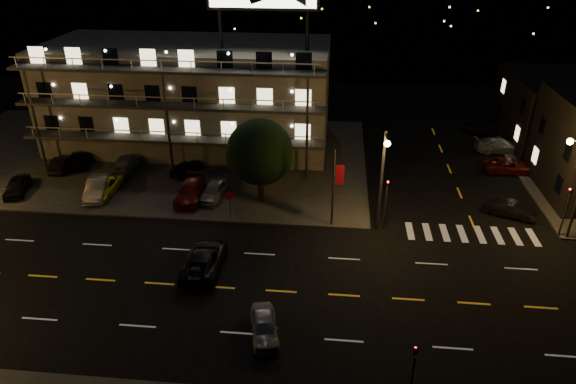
# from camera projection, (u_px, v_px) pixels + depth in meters

# --- Properties ---
(ground) EXTENTS (140.00, 140.00, 0.00)m
(ground) POSITION_uv_depth(u_px,v_px,m) (250.00, 289.00, 32.92)
(ground) COLOR black
(ground) RESTS_ON ground
(curb_nw) EXTENTS (44.00, 24.00, 0.15)m
(curb_nw) POSITION_uv_depth(u_px,v_px,m) (146.00, 156.00, 51.75)
(curb_nw) COLOR #323230
(curb_nw) RESTS_ON ground
(motel) EXTENTS (28.00, 13.80, 18.10)m
(motel) POSITION_uv_depth(u_px,v_px,m) (191.00, 95.00, 52.37)
(motel) COLOR #9C9888
(motel) RESTS_ON ground
(streetlight_nc) EXTENTS (0.44, 1.92, 8.00)m
(streetlight_nc) POSITION_uv_depth(u_px,v_px,m) (383.00, 172.00, 36.88)
(streetlight_nc) COLOR #2D2D30
(streetlight_nc) RESTS_ON ground
(signal_nw) EXTENTS (0.20, 0.27, 4.60)m
(signal_nw) POSITION_uv_depth(u_px,v_px,m) (386.00, 198.00, 38.44)
(signal_nw) COLOR #2D2D30
(signal_nw) RESTS_ON ground
(signal_sw) EXTENTS (0.20, 0.27, 4.60)m
(signal_sw) POSITION_uv_depth(u_px,v_px,m) (412.00, 374.00, 23.45)
(signal_sw) COLOR #2D2D30
(signal_sw) RESTS_ON ground
(signal_ne) EXTENTS (0.27, 0.20, 4.60)m
(signal_ne) POSITION_uv_depth(u_px,v_px,m) (567.00, 207.00, 37.30)
(signal_ne) COLOR #2D2D30
(signal_ne) RESTS_ON ground
(banner_north) EXTENTS (0.83, 0.16, 6.40)m
(banner_north) POSITION_uv_depth(u_px,v_px,m) (334.00, 186.00, 38.29)
(banner_north) COLOR #2D2D30
(banner_north) RESTS_ON ground
(stop_sign) EXTENTS (0.91, 0.11, 2.61)m
(stop_sign) POSITION_uv_depth(u_px,v_px,m) (230.00, 200.00, 39.95)
(stop_sign) COLOR #2D2D30
(stop_sign) RESTS_ON ground
(tree) EXTENTS (5.62, 5.41, 7.07)m
(tree) POSITION_uv_depth(u_px,v_px,m) (259.00, 154.00, 41.42)
(tree) COLOR black
(tree) RESTS_ON curb_nw
(lot_car_0) EXTENTS (2.61, 4.26, 1.36)m
(lot_car_0) POSITION_uv_depth(u_px,v_px,m) (17.00, 186.00, 44.12)
(lot_car_0) COLOR black
(lot_car_0) RESTS_ON curb_nw
(lot_car_1) EXTENTS (2.47, 4.78, 1.50)m
(lot_car_1) POSITION_uv_depth(u_px,v_px,m) (97.00, 188.00, 43.67)
(lot_car_1) COLOR gray
(lot_car_1) RESTS_ON curb_nw
(lot_car_2) EXTENTS (2.33, 4.74, 1.29)m
(lot_car_2) POSITION_uv_depth(u_px,v_px,m) (104.00, 187.00, 44.01)
(lot_car_2) COLOR #C8C412
(lot_car_2) RESTS_ON curb_nw
(lot_car_3) EXTENTS (2.29, 5.19, 1.48)m
(lot_car_3) POSITION_uv_depth(u_px,v_px,m) (190.00, 191.00, 43.08)
(lot_car_3) COLOR #60120D
(lot_car_3) RESTS_ON curb_nw
(lot_car_4) EXTENTS (2.12, 4.26, 1.40)m
(lot_car_4) POSITION_uv_depth(u_px,v_px,m) (214.00, 191.00, 43.27)
(lot_car_4) COLOR gray
(lot_car_4) RESTS_ON curb_nw
(lot_car_5) EXTENTS (1.82, 4.03, 1.28)m
(lot_car_5) POSITION_uv_depth(u_px,v_px,m) (62.00, 163.00, 48.37)
(lot_car_5) COLOR black
(lot_car_5) RESTS_ON curb_nw
(lot_car_6) EXTENTS (2.71, 4.92, 1.30)m
(lot_car_6) POSITION_uv_depth(u_px,v_px,m) (80.00, 158.00, 49.44)
(lot_car_6) COLOR black
(lot_car_6) RESTS_ON curb_nw
(lot_car_7) EXTENTS (2.09, 5.02, 1.45)m
(lot_car_7) POSITION_uv_depth(u_px,v_px,m) (127.00, 163.00, 48.23)
(lot_car_7) COLOR gray
(lot_car_7) RESTS_ON curb_nw
(lot_car_8) EXTENTS (2.82, 3.95, 1.25)m
(lot_car_8) POSITION_uv_depth(u_px,v_px,m) (187.00, 168.00, 47.55)
(lot_car_8) COLOR black
(lot_car_8) RESTS_ON curb_nw
(lot_car_9) EXTENTS (2.00, 4.08, 1.29)m
(lot_car_9) POSITION_uv_depth(u_px,v_px,m) (259.00, 168.00, 47.35)
(lot_car_9) COLOR #60120D
(lot_car_9) RESTS_ON curb_nw
(side_car_0) EXTENTS (4.01, 2.64, 1.25)m
(side_car_0) POSITION_uv_depth(u_px,v_px,m) (512.00, 209.00, 40.88)
(side_car_0) COLOR black
(side_car_0) RESTS_ON ground
(side_car_1) EXTENTS (4.75, 2.21, 1.32)m
(side_car_1) POSITION_uv_depth(u_px,v_px,m) (509.00, 166.00, 48.15)
(side_car_1) COLOR #60120D
(side_car_1) RESTS_ON ground
(side_car_2) EXTENTS (5.15, 2.44, 1.45)m
(side_car_2) POSITION_uv_depth(u_px,v_px,m) (500.00, 145.00, 52.45)
(side_car_2) COLOR gray
(side_car_2) RESTS_ON ground
(side_car_3) EXTENTS (4.11, 3.00, 1.30)m
(side_car_3) POSITION_uv_depth(u_px,v_px,m) (481.00, 128.00, 57.11)
(side_car_3) COLOR black
(side_car_3) RESTS_ON ground
(road_car_east) EXTENTS (2.26, 3.94, 1.26)m
(road_car_east) POSITION_uv_depth(u_px,v_px,m) (264.00, 326.00, 29.00)
(road_car_east) COLOR gray
(road_car_east) RESTS_ON ground
(road_car_west) EXTENTS (2.47, 5.34, 1.48)m
(road_car_west) POSITION_uv_depth(u_px,v_px,m) (204.00, 259.00, 34.60)
(road_car_west) COLOR black
(road_car_west) RESTS_ON ground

